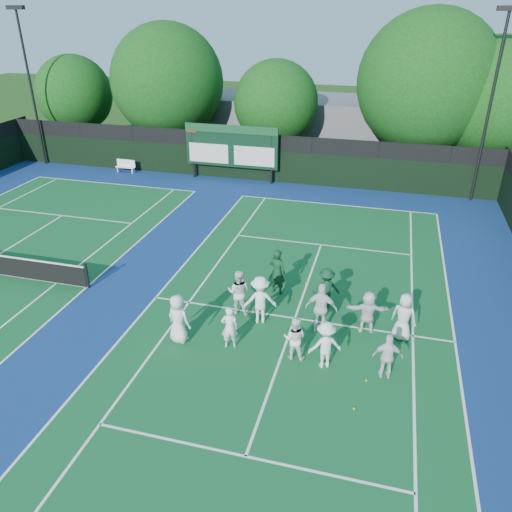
# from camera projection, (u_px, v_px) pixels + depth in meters

# --- Properties ---
(ground) EXTENTS (120.00, 120.00, 0.00)m
(ground) POSITION_uv_depth(u_px,v_px,m) (289.00, 334.00, 17.19)
(ground) COLOR #1B3D10
(ground) RESTS_ON ground
(court_apron) EXTENTS (34.00, 32.00, 0.01)m
(court_apron) POSITION_uv_depth(u_px,v_px,m) (144.00, 296.00, 19.44)
(court_apron) COLOR navy
(court_apron) RESTS_ON ground
(near_court) EXTENTS (11.05, 23.85, 0.01)m
(near_court) POSITION_uv_depth(u_px,v_px,m) (295.00, 318.00, 18.04)
(near_court) COLOR #115326
(near_court) RESTS_ON ground
(back_fence) EXTENTS (34.00, 0.08, 3.00)m
(back_fence) POSITION_uv_depth(u_px,v_px,m) (249.00, 159.00, 31.76)
(back_fence) COLOR black
(back_fence) RESTS_ON ground
(scoreboard) EXTENTS (6.00, 0.21, 3.55)m
(scoreboard) POSITION_uv_depth(u_px,v_px,m) (231.00, 147.00, 31.26)
(scoreboard) COLOR black
(scoreboard) RESTS_ON ground
(clubhouse) EXTENTS (18.00, 6.00, 4.00)m
(clubhouse) POSITION_uv_depth(u_px,v_px,m) (329.00, 126.00, 37.43)
(clubhouse) COLOR slate
(clubhouse) RESTS_ON ground
(light_pole_left) EXTENTS (1.20, 0.30, 10.12)m
(light_pole_left) POSITION_uv_depth(u_px,v_px,m) (28.00, 70.00, 32.76)
(light_pole_left) COLOR black
(light_pole_left) RESTS_ON ground
(light_pole_right) EXTENTS (1.20, 0.30, 10.12)m
(light_pole_right) POSITION_uv_depth(u_px,v_px,m) (494.00, 87.00, 26.12)
(light_pole_right) COLOR black
(light_pole_right) RESTS_ON ground
(bench) EXTENTS (1.37, 0.42, 0.86)m
(bench) POSITION_uv_depth(u_px,v_px,m) (126.00, 166.00, 33.57)
(bench) COLOR white
(bench) RESTS_ON ground
(tree_a) EXTENTS (5.51, 5.51, 7.04)m
(tree_a) POSITION_uv_depth(u_px,v_px,m) (77.00, 95.00, 36.90)
(tree_a) COLOR black
(tree_a) RESTS_ON ground
(tree_b) EXTENTS (7.77, 7.77, 9.28)m
(tree_b) POSITION_uv_depth(u_px,v_px,m) (170.00, 84.00, 34.66)
(tree_b) COLOR black
(tree_b) RESTS_ON ground
(tree_c) EXTENTS (5.62, 5.62, 7.09)m
(tree_c) POSITION_uv_depth(u_px,v_px,m) (278.00, 105.00, 33.34)
(tree_c) COLOR black
(tree_c) RESTS_ON ground
(tree_d) EXTENTS (8.57, 8.57, 10.21)m
(tree_d) POSITION_uv_depth(u_px,v_px,m) (430.00, 86.00, 30.43)
(tree_d) COLOR black
(tree_d) RESTS_ON ground
(tree_e) EXTENTS (7.17, 7.17, 8.72)m
(tree_e) POSITION_uv_depth(u_px,v_px,m) (494.00, 102.00, 29.88)
(tree_e) COLOR black
(tree_e) RESTS_ON ground
(tennis_ball_1) EXTENTS (0.07, 0.07, 0.07)m
(tennis_ball_1) POSITION_uv_depth(u_px,v_px,m) (381.00, 291.00, 19.73)
(tennis_ball_1) COLOR #C5D619
(tennis_ball_1) RESTS_ON ground
(tennis_ball_2) EXTENTS (0.07, 0.07, 0.07)m
(tennis_ball_2) POSITION_uv_depth(u_px,v_px,m) (354.00, 409.00, 13.98)
(tennis_ball_2) COLOR #C5D619
(tennis_ball_2) RESTS_ON ground
(tennis_ball_3) EXTENTS (0.07, 0.07, 0.07)m
(tennis_ball_3) POSITION_uv_depth(u_px,v_px,m) (236.00, 278.00, 20.63)
(tennis_ball_3) COLOR #C5D619
(tennis_ball_3) RESTS_ON ground
(tennis_ball_4) EXTENTS (0.07, 0.07, 0.07)m
(tennis_ball_4) POSITION_uv_depth(u_px,v_px,m) (306.00, 284.00, 20.24)
(tennis_ball_4) COLOR #C5D619
(tennis_ball_4) RESTS_ON ground
(tennis_ball_5) EXTENTS (0.07, 0.07, 0.07)m
(tennis_ball_5) POSITION_uv_depth(u_px,v_px,m) (366.00, 380.00, 15.03)
(tennis_ball_5) COLOR #C5D619
(tennis_ball_5) RESTS_ON ground
(player_front_0) EXTENTS (0.98, 0.78, 1.75)m
(player_front_0) POSITION_uv_depth(u_px,v_px,m) (178.00, 319.00, 16.48)
(player_front_0) COLOR white
(player_front_0) RESTS_ON ground
(player_front_1) EXTENTS (0.64, 0.52, 1.53)m
(player_front_1) POSITION_uv_depth(u_px,v_px,m) (230.00, 327.00, 16.24)
(player_front_1) COLOR white
(player_front_1) RESTS_ON ground
(player_front_2) EXTENTS (0.74, 0.59, 1.49)m
(player_front_2) POSITION_uv_depth(u_px,v_px,m) (295.00, 338.00, 15.73)
(player_front_2) COLOR white
(player_front_2) RESTS_ON ground
(player_front_3) EXTENTS (1.19, 0.97, 1.61)m
(player_front_3) POSITION_uv_depth(u_px,v_px,m) (325.00, 345.00, 15.33)
(player_front_3) COLOR white
(player_front_3) RESTS_ON ground
(player_front_4) EXTENTS (0.93, 0.47, 1.53)m
(player_front_4) POSITION_uv_depth(u_px,v_px,m) (388.00, 357.00, 14.89)
(player_front_4) COLOR white
(player_front_4) RESTS_ON ground
(player_back_0) EXTENTS (0.86, 0.67, 1.74)m
(player_back_0) POSITION_uv_depth(u_px,v_px,m) (239.00, 292.00, 18.03)
(player_back_0) COLOR silver
(player_back_0) RESTS_ON ground
(player_back_1) EXTENTS (1.32, 1.01, 1.80)m
(player_back_1) POSITION_uv_depth(u_px,v_px,m) (260.00, 300.00, 17.49)
(player_back_1) COLOR white
(player_back_1) RESTS_ON ground
(player_back_2) EXTENTS (1.09, 0.47, 1.86)m
(player_back_2) POSITION_uv_depth(u_px,v_px,m) (321.00, 308.00, 16.95)
(player_back_2) COLOR white
(player_back_2) RESTS_ON ground
(player_back_3) EXTENTS (1.51, 0.71, 1.57)m
(player_back_3) POSITION_uv_depth(u_px,v_px,m) (368.00, 312.00, 17.03)
(player_back_3) COLOR white
(player_back_3) RESTS_ON ground
(player_back_4) EXTENTS (0.96, 0.77, 1.72)m
(player_back_4) POSITION_uv_depth(u_px,v_px,m) (404.00, 317.00, 16.62)
(player_back_4) COLOR silver
(player_back_4) RESTS_ON ground
(coach_left) EXTENTS (0.78, 0.63, 1.87)m
(coach_left) POSITION_uv_depth(u_px,v_px,m) (277.00, 272.00, 19.26)
(coach_left) COLOR #0F371C
(coach_left) RESTS_ON ground
(coach_right) EXTENTS (1.18, 0.94, 1.60)m
(coach_right) POSITION_uv_depth(u_px,v_px,m) (326.00, 288.00, 18.39)
(coach_right) COLOR #0F3820
(coach_right) RESTS_ON ground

